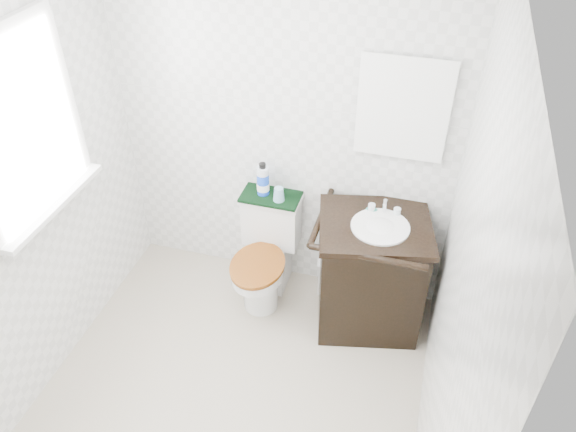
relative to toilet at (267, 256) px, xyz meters
The scene contains 13 objects.
floor 1.03m from the toilet, 87.05° to the right, with size 2.40×2.40×0.00m, color #A69C86.
wall_back 0.90m from the toilet, 77.68° to the left, with size 2.40×2.40×0.00m, color silver.
wall_left 1.68m from the toilet, 137.24° to the right, with size 2.40×2.40×0.00m, color silver.
wall_right 1.74m from the toilet, 40.18° to the right, with size 2.40×2.40×0.00m, color silver.
window 1.75m from the toilet, 144.74° to the right, with size 0.02×0.70×0.90m, color white.
mirror 1.38m from the toilet, 14.85° to the left, with size 0.50×0.02×0.60m, color silver.
toilet is the anchor object (origin of this frame).
vanity 0.73m from the toilet, ahead, with size 0.78×0.71×0.92m.
trash_bin 0.49m from the toilet, 16.54° to the left, with size 0.22×0.19×0.29m.
towel 0.44m from the toilet, 90.00° to the left, with size 0.39×0.22×0.02m, color black.
mouthwash_bottle 0.55m from the toilet, 112.78° to the left, with size 0.08×0.08×0.23m.
cup 0.49m from the toilet, 52.39° to the left, with size 0.08×0.08×0.09m, color #7BACCA.
soap_bar 0.84m from the toilet, ahead, with size 0.08×0.05×0.02m, color #1B8472.
Camera 1 is at (0.89, -1.76, 2.91)m, focal length 35.00 mm.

